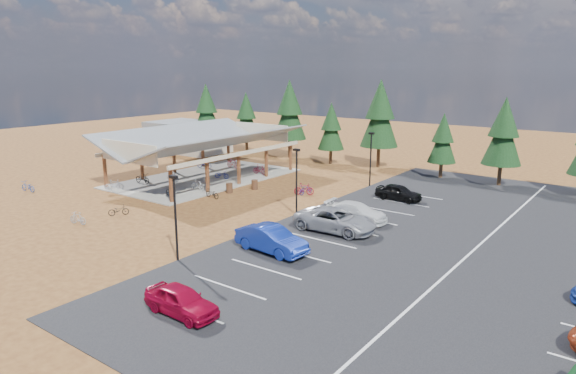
% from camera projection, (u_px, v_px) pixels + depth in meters
% --- Properties ---
extents(ground, '(140.00, 140.00, 0.00)m').
position_uv_depth(ground, '(231.00, 210.00, 40.92)').
color(ground, '#572F16').
rests_on(ground, ground).
extents(asphalt_lot, '(27.00, 44.00, 0.04)m').
position_uv_depth(asphalt_lot, '(478.00, 246.00, 32.54)').
color(asphalt_lot, black).
rests_on(asphalt_lot, ground).
extents(concrete_pad, '(10.60, 18.60, 0.10)m').
position_uv_depth(concrete_pad, '(205.00, 178.00, 52.18)').
color(concrete_pad, gray).
rests_on(concrete_pad, ground).
extents(bike_pavilion, '(11.65, 19.40, 4.97)m').
position_uv_depth(bike_pavilion, '(204.00, 141.00, 51.31)').
color(bike_pavilion, brown).
rests_on(bike_pavilion, concrete_pad).
extents(outbuilding, '(11.00, 7.00, 3.90)m').
position_uv_depth(outbuilding, '(190.00, 136.00, 68.44)').
color(outbuilding, '#ADA593').
rests_on(outbuilding, ground).
extents(lamp_post_0, '(0.50, 0.25, 5.14)m').
position_uv_depth(lamp_post_0, '(175.00, 212.00, 29.52)').
color(lamp_post_0, black).
rests_on(lamp_post_0, ground).
extents(lamp_post_1, '(0.50, 0.25, 5.14)m').
position_uv_depth(lamp_post_1, '(297.00, 177.00, 38.90)').
color(lamp_post_1, black).
rests_on(lamp_post_1, ground).
extents(lamp_post_2, '(0.50, 0.25, 5.14)m').
position_uv_depth(lamp_post_2, '(371.00, 155.00, 48.28)').
color(lamp_post_2, black).
rests_on(lamp_post_2, ground).
extents(trash_bin_0, '(0.60, 0.60, 0.90)m').
position_uv_depth(trash_bin_0, '(229.00, 188.00, 46.24)').
color(trash_bin_0, '#4A2D1A').
rests_on(trash_bin_0, ground).
extents(trash_bin_1, '(0.60, 0.60, 0.90)m').
position_uv_depth(trash_bin_1, '(255.00, 185.00, 47.54)').
color(trash_bin_1, '#4A2D1A').
rests_on(trash_bin_1, ground).
extents(pine_0, '(3.81, 3.81, 8.87)m').
position_uv_depth(pine_0, '(206.00, 109.00, 70.13)').
color(pine_0, '#382314').
rests_on(pine_0, ground).
extents(pine_1, '(3.37, 3.37, 7.85)m').
position_uv_depth(pine_1, '(246.00, 116.00, 67.78)').
color(pine_1, '#382314').
rests_on(pine_1, ground).
extents(pine_2, '(4.13, 4.13, 9.61)m').
position_uv_depth(pine_2, '(290.00, 110.00, 62.87)').
color(pine_2, '#382314').
rests_on(pine_2, ground).
extents(pine_3, '(3.06, 3.06, 7.12)m').
position_uv_depth(pine_3, '(331.00, 127.00, 59.12)').
color(pine_3, '#382314').
rests_on(pine_3, ground).
extents(pine_4, '(4.22, 4.22, 9.83)m').
position_uv_depth(pine_4, '(380.00, 114.00, 56.69)').
color(pine_4, '#382314').
rests_on(pine_4, ground).
extents(pine_5, '(2.84, 2.84, 6.61)m').
position_uv_depth(pine_5, '(443.00, 139.00, 51.70)').
color(pine_5, '#382314').
rests_on(pine_5, ground).
extents(pine_6, '(3.62, 3.62, 8.44)m').
position_uv_depth(pine_6, '(504.00, 132.00, 48.03)').
color(pine_6, '#382314').
rests_on(pine_6, ground).
extents(bike_0, '(1.90, 0.73, 0.99)m').
position_uv_depth(bike_0, '(143.00, 178.00, 49.59)').
color(bike_0, black).
rests_on(bike_0, concrete_pad).
extents(bike_1, '(1.53, 0.54, 0.90)m').
position_uv_depth(bike_1, '(173.00, 177.00, 50.39)').
color(bike_1, gray).
rests_on(bike_1, concrete_pad).
extents(bike_2, '(1.91, 1.05, 0.95)m').
position_uv_depth(bike_2, '(204.00, 164.00, 56.92)').
color(bike_2, navy).
rests_on(bike_2, concrete_pad).
extents(bike_3, '(1.85, 0.66, 1.09)m').
position_uv_depth(bike_3, '(233.00, 163.00, 56.96)').
color(bike_3, maroon).
rests_on(bike_3, concrete_pad).
extents(bike_4, '(1.79, 1.00, 0.89)m').
position_uv_depth(bike_4, '(171.00, 192.00, 44.45)').
color(bike_4, black).
rests_on(bike_4, concrete_pad).
extents(bike_5, '(1.59, 0.46, 0.95)m').
position_uv_depth(bike_5, '(198.00, 185.00, 46.90)').
color(bike_5, '#9A9DA2').
rests_on(bike_5, concrete_pad).
extents(bike_6, '(1.65, 0.88, 0.83)m').
position_uv_depth(bike_6, '(222.00, 174.00, 51.69)').
color(bike_6, '#1828A1').
rests_on(bike_6, concrete_pad).
extents(bike_7, '(1.74, 0.61, 1.03)m').
position_uv_depth(bike_7, '(260.00, 169.00, 53.67)').
color(bike_7, maroon).
rests_on(bike_7, concrete_pad).
extents(bike_9, '(1.42, 1.60, 1.01)m').
position_uv_depth(bike_9, '(114.00, 185.00, 47.13)').
color(bike_9, gray).
rests_on(bike_9, ground).
extents(bike_10, '(1.88, 0.83, 0.96)m').
position_uv_depth(bike_10, '(28.00, 187.00, 46.68)').
color(bike_10, '#214191').
rests_on(bike_10, ground).
extents(bike_12, '(1.25, 1.58, 0.80)m').
position_uv_depth(bike_12, '(119.00, 210.00, 39.29)').
color(bike_12, black).
rests_on(bike_12, ground).
extents(bike_13, '(1.57, 0.73, 0.91)m').
position_uv_depth(bike_13, '(78.00, 218.00, 37.04)').
color(bike_13, '#9A9CA3').
rests_on(bike_13, ground).
extents(bike_14, '(0.74, 1.70, 0.87)m').
position_uv_depth(bike_14, '(306.00, 190.00, 45.72)').
color(bike_14, navy).
rests_on(bike_14, ground).
extents(bike_15, '(1.78, 1.36, 1.07)m').
position_uv_depth(bike_15, '(304.00, 189.00, 45.48)').
color(bike_15, maroon).
rests_on(bike_15, ground).
extents(bike_16, '(1.68, 0.72, 0.86)m').
position_uv_depth(bike_16, '(212.00, 193.00, 44.41)').
color(bike_16, black).
rests_on(bike_16, ground).
extents(car_0, '(3.94, 1.64, 1.33)m').
position_uv_depth(car_0, '(181.00, 300.00, 23.49)').
color(car_0, maroon).
rests_on(car_0, asphalt_lot).
extents(car_1, '(4.99, 2.10, 1.60)m').
position_uv_depth(car_1, '(271.00, 239.00, 31.37)').
color(car_1, navy).
rests_on(car_1, asphalt_lot).
extents(car_2, '(5.88, 2.98, 1.59)m').
position_uv_depth(car_2, '(335.00, 220.00, 35.34)').
color(car_2, gray).
rests_on(car_2, asphalt_lot).
extents(car_3, '(4.79, 2.17, 1.36)m').
position_uv_depth(car_3, '(357.00, 212.00, 37.68)').
color(car_3, silver).
rests_on(car_3, asphalt_lot).
extents(car_4, '(4.01, 1.72, 1.35)m').
position_uv_depth(car_4, '(399.00, 192.00, 43.59)').
color(car_4, black).
rests_on(car_4, asphalt_lot).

